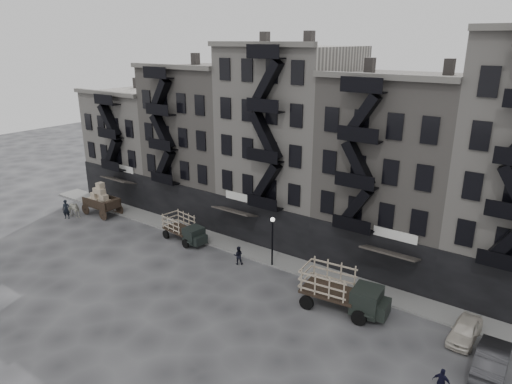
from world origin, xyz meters
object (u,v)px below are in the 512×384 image
Objects in this scene: car_far at (492,359)px; pedestrian_mid at (238,255)px; stake_truck_west at (184,227)px; pedestrian_west at (66,209)px; stake_truck_east at (342,288)px; car_east at (465,330)px; policeman at (442,382)px; horse at (73,209)px; wagon at (100,197)px.

car_far is 19.30m from pedestrian_mid.
stake_truck_west is 2.43× the size of pedestrian_west.
car_east is (7.59, 1.52, -1.05)m from stake_truck_east.
stake_truck_east is 1.32× the size of car_far.
car_east is at bearing -85.26° from policeman.
pedestrian_mid is (-19.22, 1.77, 0.03)m from car_far.
horse is at bearing 26.04° from pedestrian_west.
pedestrian_west is at bearing -29.36° from pedestrian_mid.
stake_truck_east reaches higher than pedestrian_mid.
stake_truck_east is 3.03× the size of pedestrian_west.
stake_truck_west reaches higher than pedestrian_west.
pedestrian_west reaches higher than horse.
wagon reaches higher than stake_truck_east.
car_east is 37.96m from pedestrian_west.
car_east is 2.85m from car_far.
pedestrian_west is (-39.71, -0.71, 0.24)m from car_far.
pedestrian_west is 1.26× the size of policeman.
car_east is at bearing -1.19° from wagon.
car_east is 2.32× the size of policeman.
policeman is at bearing -10.12° from wagon.
stake_truck_west is 6.89m from pedestrian_mid.
horse is 0.64m from pedestrian_west.
car_east is at bearing 145.01° from pedestrian_mid.
wagon is 0.84× the size of stake_truck_west.
pedestrian_mid is at bearing -86.51° from horse.
stake_truck_east is 1.64× the size of car_east.
car_far is (39.46, 0.13, -0.13)m from horse.
car_east is 17.36m from pedestrian_mid.
stake_truck_east reaches higher than pedestrian_west.
horse is at bearing -1.51° from policeman.
stake_truck_east is 8.80m from policeman.
stake_truck_west is (11.82, 0.28, -0.61)m from wagon.
car_far is (9.45, -0.63, -0.92)m from stake_truck_east.
car_far is at bearing -112.78° from policeman.
stake_truck_west reaches higher than car_east.
stake_truck_east is at bearing 1.37° from stake_truck_west.
pedestrian_mid is (-17.36, -0.38, 0.16)m from car_east.
car_far is 2.29× the size of pedestrian_west.
wagon is 28.46m from stake_truck_east.
stake_truck_east reaches higher than horse.
pedestrian_west is at bearing 176.57° from stake_truck_east.
wagon reaches higher than stake_truck_west.
policeman is at bearing -97.02° from horse.
pedestrian_west is at bearing -173.77° from car_east.
horse is 1.04× the size of pedestrian_west.
stake_truck_west is at bearing -7.10° from car_far.
wagon is 18.69m from pedestrian_mid.
stake_truck_west reaches higher than horse.
stake_truck_west is 25.03m from policeman.
policeman is (17.47, -5.30, 0.01)m from pedestrian_mid.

